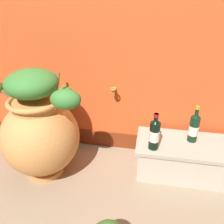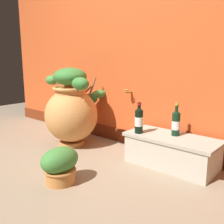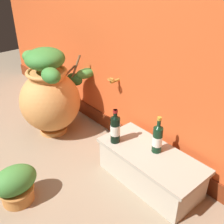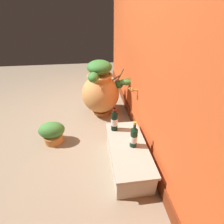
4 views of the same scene
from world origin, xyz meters
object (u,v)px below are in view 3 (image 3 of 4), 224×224
object	(u,v)px
potted_shrub	(15,185)
terracotta_urn	(50,95)
wine_bottle_left	(115,128)
wine_bottle_middle	(157,138)

from	to	relation	value
potted_shrub	terracotta_urn	bearing A→B (deg)	133.37
terracotta_urn	wine_bottle_left	xyz separation A→B (m)	(0.86, 0.09, 0.00)
wine_bottle_left	terracotta_urn	bearing A→B (deg)	-173.86
potted_shrub	wine_bottle_left	bearing A→B (deg)	74.97
wine_bottle_left	wine_bottle_middle	size ratio (longest dim) A/B	0.96
terracotta_urn	wine_bottle_left	distance (m)	0.86
wine_bottle_left	wine_bottle_middle	distance (m)	0.34
terracotta_urn	potted_shrub	distance (m)	0.98
wine_bottle_middle	potted_shrub	xyz separation A→B (m)	(-0.51, -0.94, -0.26)
wine_bottle_middle	potted_shrub	size ratio (longest dim) A/B	0.93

